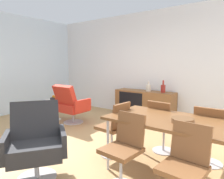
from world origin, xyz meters
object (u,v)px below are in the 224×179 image
at_px(wooden_bowl_on_table, 183,120).
at_px(dining_chair_front_right, 185,165).
at_px(vase_sculptural_dark, 163,88).
at_px(dining_chair_back_right, 210,133).
at_px(armchair_black_shell, 36,141).
at_px(side_table_round, 54,107).
at_px(dining_chair_back_left, 162,124).
at_px(sideboard, 144,101).
at_px(lounge_chair_red, 71,104).
at_px(vase_cobalt, 148,88).
at_px(dining_table, 172,122).
at_px(dining_chair_front_left, 124,147).
at_px(fruit_bowl, 54,98).
at_px(dining_chair_near_window, 115,127).

relative_size(wooden_bowl_on_table, dining_chair_front_right, 0.30).
xyz_separation_m(vase_sculptural_dark, wooden_bowl_on_table, (1.25, -2.38, -0.05)).
height_order(dining_chair_back_right, armchair_black_shell, armchair_black_shell).
distance_m(vase_sculptural_dark, dining_chair_back_right, 2.28).
bearing_deg(side_table_round, dining_chair_back_left, -3.73).
bearing_deg(sideboard, side_table_round, -139.07).
bearing_deg(lounge_chair_red, sideboard, 51.99).
relative_size(vase_cobalt, dining_table, 0.16).
height_order(vase_cobalt, dining_table, vase_cobalt).
bearing_deg(dining_chair_back_right, dining_chair_back_left, 179.99).
xyz_separation_m(vase_sculptural_dark, side_table_round, (-2.27, -1.53, -0.50)).
bearing_deg(dining_chair_front_left, armchair_black_shell, -153.78).
bearing_deg(wooden_bowl_on_table, dining_chair_back_right, 74.24).
height_order(wooden_bowl_on_table, dining_chair_back_left, dining_chair_back_left).
height_order(wooden_bowl_on_table, lounge_chair_red, lounge_chair_red).
height_order(dining_table, dining_chair_front_right, dining_chair_front_right).
distance_m(wooden_bowl_on_table, lounge_chair_red, 3.08).
height_order(dining_chair_front_right, fruit_bowl, dining_chair_front_right).
distance_m(sideboard, fruit_bowl, 2.34).
height_order(vase_sculptural_dark, dining_chair_back_left, vase_sculptural_dark).
xyz_separation_m(lounge_chair_red, fruit_bowl, (-0.59, -0.03, 0.09)).
bearing_deg(vase_sculptural_dark, armchair_black_shell, -94.63).
bearing_deg(lounge_chair_red, wooden_bowl_on_table, -16.61).
distance_m(vase_sculptural_dark, dining_chair_front_left, 2.96).
distance_m(dining_chair_back_left, armchair_black_shell, 1.90).
relative_size(sideboard, vase_sculptural_dark, 5.25).
height_order(dining_chair_front_right, armchair_black_shell, armchair_black_shell).
xyz_separation_m(dining_chair_back_left, dining_chair_front_right, (0.71, -1.12, 0.00)).
height_order(dining_table, dining_chair_back_left, dining_chair_back_left).
xyz_separation_m(dining_chair_front_left, fruit_bowl, (-3.02, 1.32, 0.09)).
bearing_deg(lounge_chair_red, dining_table, -15.84).
distance_m(sideboard, dining_chair_back_right, 2.60).
xyz_separation_m(dining_table, dining_chair_back_right, (0.35, 0.56, -0.23)).
xyz_separation_m(sideboard, fruit_bowl, (-1.77, -1.53, 0.12)).
height_order(sideboard, wooden_bowl_on_table, wooden_bowl_on_table).
height_order(vase_sculptural_dark, fruit_bowl, vase_sculptural_dark).
xyz_separation_m(sideboard, side_table_round, (-1.77, -1.53, -0.12)).
relative_size(armchair_black_shell, fruit_bowl, 4.73).
bearing_deg(vase_cobalt, dining_chair_back_left, -56.78).
bearing_deg(dining_chair_back_right, dining_chair_front_left, -121.83).
xyz_separation_m(dining_chair_near_window, dining_chair_back_left, (0.53, 0.56, 0.00)).
bearing_deg(side_table_round, dining_chair_near_window, -17.05).
bearing_deg(dining_chair_front_right, dining_chair_back_left, 122.39).
height_order(dining_chair_front_left, dining_chair_back_right, same).
distance_m(dining_chair_back_left, dining_chair_back_right, 0.70).
xyz_separation_m(side_table_round, fruit_bowl, (0.00, 0.00, 0.23)).
xyz_separation_m(dining_table, dining_chair_front_left, (-0.35, -0.56, -0.23)).
bearing_deg(side_table_round, dining_chair_front_right, -19.47).
distance_m(wooden_bowl_on_table, armchair_black_shell, 1.83).
height_order(dining_table, dining_chair_near_window, dining_chair_near_window).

